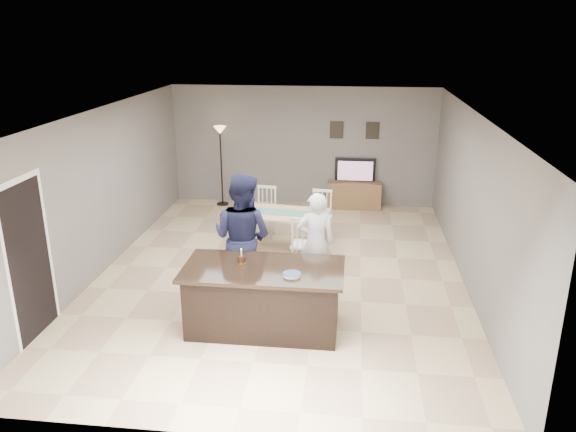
# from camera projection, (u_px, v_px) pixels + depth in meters

# --- Properties ---
(floor) EXTENTS (8.00, 8.00, 0.00)m
(floor) POSITION_uv_depth(u_px,v_px,m) (281.00, 273.00, 9.45)
(floor) COLOR tan
(floor) RESTS_ON ground
(room_shell) EXTENTS (8.00, 8.00, 8.00)m
(room_shell) POSITION_uv_depth(u_px,v_px,m) (280.00, 177.00, 8.92)
(room_shell) COLOR slate
(room_shell) RESTS_ON floor
(kitchen_island) EXTENTS (2.15, 1.10, 0.90)m
(kitchen_island) POSITION_uv_depth(u_px,v_px,m) (264.00, 298.00, 7.62)
(kitchen_island) COLOR black
(kitchen_island) RESTS_ON floor
(tv_console) EXTENTS (1.20, 0.40, 0.60)m
(tv_console) POSITION_uv_depth(u_px,v_px,m) (354.00, 195.00, 12.77)
(tv_console) COLOR brown
(tv_console) RESTS_ON floor
(television) EXTENTS (0.91, 0.12, 0.53)m
(television) POSITION_uv_depth(u_px,v_px,m) (355.00, 170.00, 12.66)
(television) COLOR black
(television) RESTS_ON tv_console
(tv_screen_glow) EXTENTS (0.78, 0.00, 0.78)m
(tv_screen_glow) POSITION_uv_depth(u_px,v_px,m) (355.00, 171.00, 12.58)
(tv_screen_glow) COLOR #DA4D18
(tv_screen_glow) RESTS_ON tv_console
(picture_frames) EXTENTS (1.10, 0.02, 0.38)m
(picture_frames) POSITION_uv_depth(u_px,v_px,m) (354.00, 130.00, 12.50)
(picture_frames) COLOR black
(picture_frames) RESTS_ON room_shell
(doorway) EXTENTS (0.00, 2.10, 2.65)m
(doorway) POSITION_uv_depth(u_px,v_px,m) (28.00, 247.00, 7.22)
(doorway) COLOR black
(doorway) RESTS_ON floor
(woman) EXTENTS (0.63, 0.45, 1.60)m
(woman) POSITION_uv_depth(u_px,v_px,m) (316.00, 243.00, 8.59)
(woman) COLOR silver
(woman) RESTS_ON floor
(man) EXTENTS (1.15, 1.03, 1.96)m
(man) POSITION_uv_depth(u_px,v_px,m) (242.00, 237.00, 8.31)
(man) COLOR #171832
(man) RESTS_ON floor
(birthday_cake) EXTENTS (0.13, 0.13, 0.21)m
(birthday_cake) POSITION_uv_depth(u_px,v_px,m) (241.00, 259.00, 7.61)
(birthday_cake) COLOR #EABC45
(birthday_cake) RESTS_ON kitchen_island
(plate_stack) EXTENTS (0.24, 0.24, 0.04)m
(plate_stack) POSITION_uv_depth(u_px,v_px,m) (292.00, 274.00, 7.22)
(plate_stack) COLOR white
(plate_stack) RESTS_ON kitchen_island
(dining_table) EXTENTS (1.74, 1.99, 0.98)m
(dining_table) POSITION_uv_depth(u_px,v_px,m) (283.00, 219.00, 10.17)
(dining_table) COLOR tan
(dining_table) RESTS_ON floor
(floor_lamp) EXTENTS (0.27, 0.27, 1.83)m
(floor_lamp) POSITION_uv_depth(u_px,v_px,m) (220.00, 144.00, 12.65)
(floor_lamp) COLOR black
(floor_lamp) RESTS_ON floor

